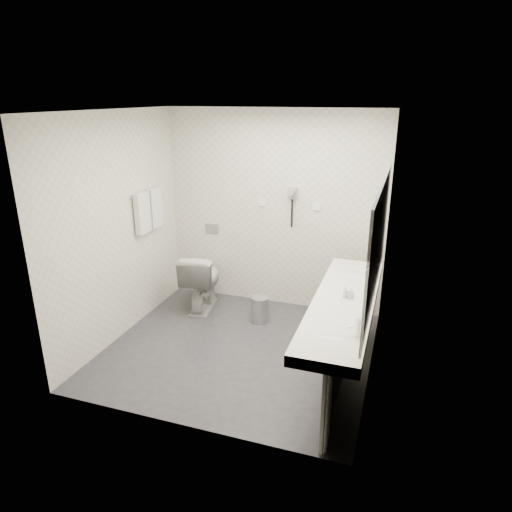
% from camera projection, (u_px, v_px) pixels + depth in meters
% --- Properties ---
extents(floor, '(2.80, 2.80, 0.00)m').
position_uv_depth(floor, '(239.00, 349.00, 5.01)').
color(floor, '#2D2C32').
rests_on(floor, ground).
extents(ceiling, '(2.80, 2.80, 0.00)m').
position_uv_depth(ceiling, '(235.00, 111.00, 4.18)').
color(ceiling, silver).
rests_on(ceiling, wall_back).
extents(wall_back, '(2.80, 0.00, 2.80)m').
position_uv_depth(wall_back, '(274.00, 211.00, 5.76)').
color(wall_back, silver).
rests_on(wall_back, floor).
extents(wall_front, '(2.80, 0.00, 2.80)m').
position_uv_depth(wall_front, '(176.00, 290.00, 3.43)').
color(wall_front, silver).
rests_on(wall_front, floor).
extents(wall_left, '(0.00, 2.60, 2.60)m').
position_uv_depth(wall_left, '(118.00, 228.00, 5.01)').
color(wall_left, silver).
rests_on(wall_left, floor).
extents(wall_right, '(0.00, 2.60, 2.60)m').
position_uv_depth(wall_right, '(380.00, 255.00, 4.18)').
color(wall_right, silver).
rests_on(wall_right, floor).
extents(vanity_counter, '(0.55, 2.20, 0.10)m').
position_uv_depth(vanity_counter, '(344.00, 304.00, 4.23)').
color(vanity_counter, white).
rests_on(vanity_counter, floor).
extents(vanity_panel, '(0.03, 2.15, 0.75)m').
position_uv_depth(vanity_panel, '(343.00, 345.00, 4.37)').
color(vanity_panel, '#9B9793').
rests_on(vanity_panel, floor).
extents(vanity_post_near, '(0.06, 0.06, 0.75)m').
position_uv_depth(vanity_post_near, '(327.00, 414.00, 3.43)').
color(vanity_post_near, silver).
rests_on(vanity_post_near, floor).
extents(vanity_post_far, '(0.06, 0.06, 0.75)m').
position_uv_depth(vanity_post_far, '(359.00, 301.00, 5.29)').
color(vanity_post_far, silver).
rests_on(vanity_post_far, floor).
extents(mirror, '(0.02, 2.20, 1.05)m').
position_uv_depth(mirror, '(379.00, 240.00, 3.94)').
color(mirror, '#B2BCC6').
rests_on(mirror, wall_right).
extents(basin_near, '(0.40, 0.31, 0.05)m').
position_uv_depth(basin_near, '(332.00, 334.00, 3.64)').
color(basin_near, white).
rests_on(basin_near, vanity_counter).
extents(basin_far, '(0.40, 0.31, 0.05)m').
position_uv_depth(basin_far, '(353.00, 276.00, 4.80)').
color(basin_far, white).
rests_on(basin_far, vanity_counter).
extents(faucet_near, '(0.04, 0.04, 0.15)m').
position_uv_depth(faucet_near, '(358.00, 328.00, 3.55)').
color(faucet_near, silver).
rests_on(faucet_near, vanity_counter).
extents(faucet_far, '(0.04, 0.04, 0.15)m').
position_uv_depth(faucet_far, '(372.00, 270.00, 4.71)').
color(faucet_far, silver).
rests_on(faucet_far, vanity_counter).
extents(soap_bottle_a, '(0.07, 0.07, 0.11)m').
position_uv_depth(soap_bottle_a, '(350.00, 293.00, 4.23)').
color(soap_bottle_a, beige).
rests_on(soap_bottle_a, vanity_counter).
extents(soap_bottle_c, '(0.06, 0.06, 0.11)m').
position_uv_depth(soap_bottle_c, '(345.00, 292.00, 4.24)').
color(soap_bottle_c, beige).
rests_on(soap_bottle_c, vanity_counter).
extents(glass_left, '(0.06, 0.06, 0.10)m').
position_uv_depth(glass_left, '(372.00, 289.00, 4.32)').
color(glass_left, silver).
rests_on(glass_left, vanity_counter).
extents(toilet, '(0.53, 0.80, 0.76)m').
position_uv_depth(toilet, '(202.00, 280.00, 5.87)').
color(toilet, white).
rests_on(toilet, floor).
extents(flush_plate, '(0.18, 0.02, 0.12)m').
position_uv_depth(flush_plate, '(212.00, 228.00, 6.10)').
color(flush_plate, '#B2B5BA').
rests_on(flush_plate, wall_back).
extents(pedal_bin, '(0.23, 0.23, 0.31)m').
position_uv_depth(pedal_bin, '(260.00, 310.00, 5.58)').
color(pedal_bin, '#B2B5BA').
rests_on(pedal_bin, floor).
extents(bin_lid, '(0.22, 0.22, 0.02)m').
position_uv_depth(bin_lid, '(260.00, 298.00, 5.52)').
color(bin_lid, '#B2B5BA').
rests_on(bin_lid, pedal_bin).
extents(towel_rail, '(0.02, 0.62, 0.02)m').
position_uv_depth(towel_rail, '(147.00, 192.00, 5.39)').
color(towel_rail, silver).
rests_on(towel_rail, wall_left).
extents(towel_near, '(0.07, 0.24, 0.48)m').
position_uv_depth(towel_near, '(142.00, 213.00, 5.34)').
color(towel_near, silver).
rests_on(towel_near, towel_rail).
extents(towel_far, '(0.07, 0.24, 0.48)m').
position_uv_depth(towel_far, '(155.00, 208.00, 5.59)').
color(towel_far, silver).
rests_on(towel_far, towel_rail).
extents(dryer_cradle, '(0.10, 0.04, 0.14)m').
position_uv_depth(dryer_cradle, '(293.00, 193.00, 5.57)').
color(dryer_cradle, gray).
rests_on(dryer_cradle, wall_back).
extents(dryer_barrel, '(0.08, 0.14, 0.08)m').
position_uv_depth(dryer_barrel, '(291.00, 192.00, 5.50)').
color(dryer_barrel, gray).
rests_on(dryer_barrel, dryer_cradle).
extents(dryer_cord, '(0.02, 0.02, 0.35)m').
position_uv_depth(dryer_cord, '(292.00, 213.00, 5.64)').
color(dryer_cord, black).
rests_on(dryer_cord, dryer_cradle).
extents(switch_plate_a, '(0.09, 0.02, 0.09)m').
position_uv_depth(switch_plate_a, '(262.00, 203.00, 5.76)').
color(switch_plate_a, white).
rests_on(switch_plate_a, wall_back).
extents(switch_plate_b, '(0.09, 0.02, 0.09)m').
position_uv_depth(switch_plate_b, '(317.00, 207.00, 5.55)').
color(switch_plate_b, white).
rests_on(switch_plate_b, wall_back).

